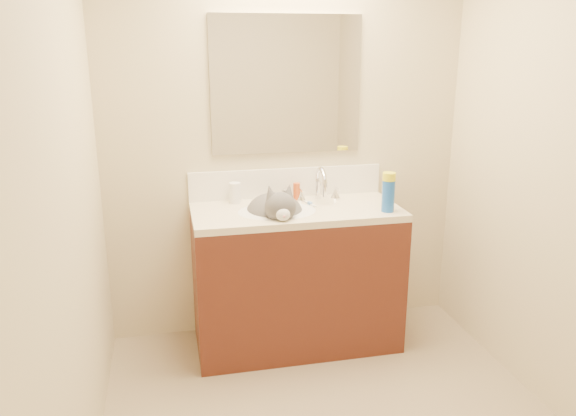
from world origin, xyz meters
name	(u,v)px	position (x,y,z in m)	size (l,w,h in m)	color
room_shell	(355,121)	(0.00, 0.00, 1.49)	(2.24, 2.54, 2.52)	#C7B794
vanity_cabinet	(296,280)	(0.00, 0.97, 0.41)	(1.20, 0.55, 0.82)	#4A1E13
counter_slab	(296,212)	(0.00, 0.97, 0.84)	(1.20, 0.55, 0.04)	beige
basin	(277,223)	(-0.12, 0.94, 0.79)	(0.45, 0.36, 0.14)	white
faucet	(320,187)	(0.18, 1.11, 0.95)	(0.28, 0.20, 0.21)	silver
cat	(276,213)	(-0.12, 0.96, 0.84)	(0.38, 0.47, 0.35)	#494749
backsplash	(287,183)	(0.00, 1.24, 0.95)	(1.20, 0.02, 0.18)	white
mirror	(287,85)	(0.00, 1.24, 1.54)	(0.90, 0.02, 0.80)	white
pill_bottle	(235,193)	(-0.33, 1.17, 0.92)	(0.07, 0.07, 0.12)	white
pill_label	(235,195)	(-0.33, 1.17, 0.91)	(0.06, 0.06, 0.04)	#D04622
silver_jar	(286,195)	(-0.02, 1.16, 0.89)	(0.06, 0.06, 0.07)	#B7B7BC
amber_bottle	(297,191)	(0.05, 1.16, 0.91)	(0.04, 0.04, 0.10)	#C44917
toothbrush	(310,204)	(0.10, 1.03, 0.86)	(0.01, 0.13, 0.01)	white
toothbrush_head	(310,203)	(0.10, 1.03, 0.87)	(0.02, 0.03, 0.02)	#6C9AE6
spray_can	(388,195)	(0.49, 0.80, 0.96)	(0.07, 0.07, 0.19)	blue
spray_cap	(389,177)	(0.49, 0.80, 1.06)	(0.07, 0.07, 0.04)	yellow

